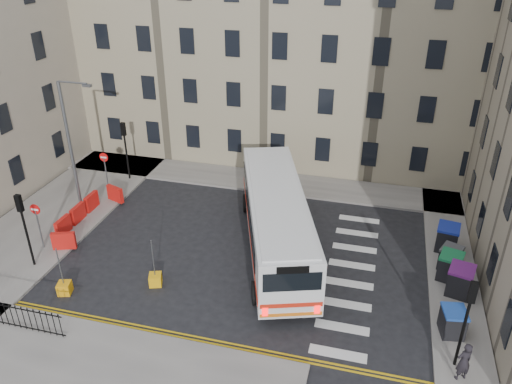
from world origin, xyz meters
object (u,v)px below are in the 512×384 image
at_px(streetlamp, 70,145).
at_px(bollard_chevron, 65,288).
at_px(wheelie_bin_c, 450,266).
at_px(bollard_yellow, 156,280).
at_px(wheelie_bin_b, 460,280).
at_px(wheelie_bin_e, 447,238).
at_px(wheelie_bin_d, 450,258).
at_px(wheelie_bin_a, 453,322).
at_px(bus, 276,217).
at_px(pedestrian, 464,361).

bearing_deg(streetlamp, bollard_chevron, -63.10).
xyz_separation_m(wheelie_bin_c, bollard_yellow, (-14.00, -4.10, -0.53)).
xyz_separation_m(wheelie_bin_b, wheelie_bin_e, (-0.33, 3.75, 0.00)).
distance_m(wheelie_bin_d, bollard_yellow, 14.94).
xyz_separation_m(wheelie_bin_a, wheelie_bin_b, (0.54, 2.95, 0.09)).
relative_size(streetlamp, bus, 0.64).
xyz_separation_m(wheelie_bin_b, wheelie_bin_d, (-0.28, 1.95, -0.10)).
distance_m(wheelie_bin_b, wheelie_bin_e, 3.76).
distance_m(wheelie_bin_a, bollard_yellow, 13.84).
bearing_deg(wheelie_bin_d, wheelie_bin_e, 114.71).
bearing_deg(wheelie_bin_b, bollard_chevron, -151.14).
distance_m(bus, wheelie_bin_c, 9.06).
distance_m(wheelie_bin_b, wheelie_bin_d, 1.97).
bearing_deg(bollard_chevron, wheelie_bin_b, 14.46).
height_order(wheelie_bin_b, wheelie_bin_e, wheelie_bin_e).
height_order(wheelie_bin_d, bollard_chevron, wheelie_bin_d).
height_order(bus, bollard_yellow, bus).
distance_m(wheelie_bin_a, wheelie_bin_d, 4.90).
relative_size(wheelie_bin_b, wheelie_bin_e, 1.05).
height_order(bus, bollard_chevron, bus).
bearing_deg(wheelie_bin_c, bus, -167.93).
height_order(streetlamp, wheelie_bin_a, streetlamp).
height_order(wheelie_bin_a, wheelie_bin_c, wheelie_bin_c).
distance_m(pedestrian, bollard_chevron, 17.98).
relative_size(wheelie_bin_b, wheelie_bin_c, 1.04).
height_order(wheelie_bin_a, bollard_yellow, wheelie_bin_a).
relative_size(streetlamp, bollard_yellow, 13.57).
height_order(wheelie_bin_e, bollard_yellow, wheelie_bin_e).
bearing_deg(pedestrian, wheelie_bin_b, -122.74).
distance_m(wheelie_bin_e, pedestrian, 9.20).
bearing_deg(wheelie_bin_b, wheelie_bin_e, 109.42).
xyz_separation_m(streetlamp, bus, (12.77, -1.11, -2.37)).
bearing_deg(streetlamp, wheelie_bin_c, -4.29).
distance_m(wheelie_bin_c, wheelie_bin_e, 2.64).
height_order(bus, wheelie_bin_c, bus).
xyz_separation_m(wheelie_bin_a, wheelie_bin_c, (0.17, 4.06, 0.06)).
bearing_deg(bus, wheelie_bin_a, -46.36).
bearing_deg(wheelie_bin_e, wheelie_bin_b, -75.97).
height_order(wheelie_bin_d, wheelie_bin_e, wheelie_bin_e).
bearing_deg(wheelie_bin_d, bus, -154.77).
height_order(streetlamp, wheelie_bin_c, streetlamp).
xyz_separation_m(streetlamp, wheelie_bin_d, (21.83, -0.79, -3.57)).
bearing_deg(wheelie_bin_b, streetlamp, -172.66).
xyz_separation_m(wheelie_bin_b, wheelie_bin_c, (-0.37, 1.11, -0.03)).
distance_m(bus, wheelie_bin_d, 9.15).
height_order(streetlamp, pedestrian, streetlamp).
height_order(wheelie_bin_a, wheelie_bin_b, wheelie_bin_b).
distance_m(wheelie_bin_c, pedestrian, 6.56).
relative_size(bus, bollard_yellow, 21.27).
xyz_separation_m(wheelie_bin_a, bollard_chevron, (-17.78, -1.78, -0.47)).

